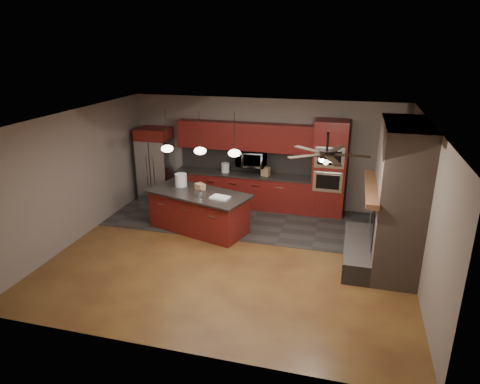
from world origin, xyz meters
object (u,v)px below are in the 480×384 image
(refrigerator, at_px, (156,164))
(paint_can, at_px, (199,194))
(kitchen_island, at_px, (199,211))
(paint_tray, at_px, (220,197))
(oven_tower, at_px, (329,169))
(counter_box, at_px, (266,171))
(microwave, at_px, (251,158))
(white_bucket, at_px, (181,180))
(cardboard_box, at_px, (200,187))
(counter_bucket, at_px, (225,168))

(refrigerator, bearing_deg, paint_can, -44.22)
(kitchen_island, height_order, paint_tray, paint_tray)
(oven_tower, relative_size, counter_box, 10.60)
(oven_tower, distance_m, counter_box, 1.58)
(microwave, bearing_deg, oven_tower, -1.66)
(kitchen_island, relative_size, white_bucket, 8.52)
(white_bucket, xyz_separation_m, counter_box, (1.74, 1.37, -0.06))
(cardboard_box, xyz_separation_m, counter_box, (1.22, 1.48, 0.02))
(paint_tray, bearing_deg, counter_bucket, 114.22)
(counter_bucket, bearing_deg, counter_box, -2.65)
(refrigerator, relative_size, counter_box, 8.81)
(oven_tower, xyz_separation_m, white_bucket, (-3.32, -1.41, -0.12))
(kitchen_island, xyz_separation_m, paint_can, (0.12, -0.23, 0.52))
(white_bucket, relative_size, cardboard_box, 1.34)
(paint_tray, relative_size, counter_bucket, 1.66)
(refrigerator, bearing_deg, counter_bucket, 2.39)
(oven_tower, distance_m, microwave, 1.98)
(microwave, xyz_separation_m, counter_bucket, (-0.68, -0.05, -0.28))
(counter_bucket, bearing_deg, kitchen_island, -94.22)
(refrigerator, relative_size, paint_can, 10.85)
(paint_can, bearing_deg, counter_bucket, 89.65)
(counter_bucket, distance_m, counter_box, 1.08)
(oven_tower, distance_m, cardboard_box, 3.19)
(microwave, bearing_deg, counter_bucket, -175.79)
(cardboard_box, bearing_deg, paint_can, -36.86)
(refrigerator, height_order, counter_bucket, refrigerator)
(refrigerator, height_order, cardboard_box, refrigerator)
(microwave, xyz_separation_m, cardboard_box, (-0.82, -1.58, -0.31))
(refrigerator, bearing_deg, white_bucket, -46.20)
(kitchen_island, bearing_deg, paint_tray, -5.06)
(microwave, distance_m, kitchen_island, 2.13)
(white_bucket, xyz_separation_m, counter_bucket, (0.66, 1.42, -0.05))
(counter_bucket, xyz_separation_m, counter_box, (1.08, -0.05, -0.01))
(refrigerator, relative_size, counter_bucket, 8.24)
(paint_can, xyz_separation_m, counter_box, (1.09, 1.91, 0.03))
(oven_tower, relative_size, microwave, 3.25)
(oven_tower, bearing_deg, paint_tray, -138.09)
(microwave, bearing_deg, white_bucket, -132.49)
(cardboard_box, relative_size, counter_box, 0.99)
(paint_tray, xyz_separation_m, cardboard_box, (-0.62, 0.44, 0.05))
(paint_can, bearing_deg, oven_tower, 36.25)
(kitchen_island, relative_size, paint_can, 13.98)
(refrigerator, distance_m, white_bucket, 1.85)
(white_bucket, relative_size, paint_can, 1.64)
(kitchen_island, height_order, white_bucket, white_bucket)
(white_bucket, relative_size, paint_tray, 0.75)
(white_bucket, distance_m, counter_box, 2.22)
(white_bucket, relative_size, counter_bucket, 1.25)
(paint_can, height_order, cardboard_box, cardboard_box)
(cardboard_box, bearing_deg, counter_box, 86.37)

